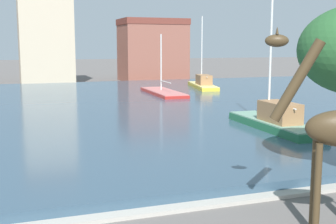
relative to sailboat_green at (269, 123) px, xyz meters
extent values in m
cube|color=#334C60|center=(-9.14, 12.42, -0.43)|extent=(84.81, 41.63, 0.41)
cube|color=#ADA89E|center=(-9.14, -8.65, -0.57)|extent=(84.81, 0.50, 0.12)
cylinder|color=#42331E|center=(-5.96, -11.55, 0.56)|extent=(0.17, 0.17, 2.38)
cylinder|color=#42331E|center=(-5.75, -11.15, 0.56)|extent=(0.17, 0.17, 2.38)
cylinder|color=#42331E|center=(-6.34, -11.09, 3.22)|extent=(1.22, 0.81, 2.03)
ellipsoid|color=#42331E|center=(-6.79, -10.85, 4.17)|extent=(0.64, 0.53, 0.30)
cone|color=#42331E|center=(-6.83, -10.92, 4.41)|extent=(0.06, 0.06, 0.17)
cone|color=#42331E|center=(-6.75, -10.79, 4.41)|extent=(0.06, 0.06, 0.17)
cube|color=#236B42|center=(-0.02, -0.50, -0.23)|extent=(1.98, 7.15, 0.79)
ellipsoid|color=#236B42|center=(0.11, 2.87, -0.23)|extent=(1.63, 2.54, 0.75)
cube|color=gray|center=(-0.02, -0.50, 0.19)|extent=(1.94, 7.01, 0.06)
cube|color=#9E7047|center=(-0.04, -1.03, 0.73)|extent=(1.29, 2.53, 1.01)
cylinder|color=silver|center=(0.00, 0.03, 4.64)|extent=(0.12, 0.12, 8.96)
cylinder|color=silver|center=(-0.05, -1.21, 1.06)|extent=(0.18, 2.48, 0.08)
cube|color=gold|center=(5.80, 21.51, -0.26)|extent=(3.28, 7.80, 0.73)
ellipsoid|color=gold|center=(6.57, 25.05, -0.26)|extent=(2.07, 2.93, 0.70)
cube|color=#DFCD77|center=(5.80, 21.51, 0.13)|extent=(3.22, 7.64, 0.06)
cube|color=#9E7047|center=(5.68, 20.96, 0.65)|extent=(1.74, 2.86, 0.97)
cylinder|color=silver|center=(5.92, 22.07, 3.55)|extent=(0.12, 0.12, 6.89)
cylinder|color=silver|center=(5.64, 20.77, 1.00)|extent=(0.64, 2.62, 0.08)
cube|color=red|center=(0.06, 17.28, -0.30)|extent=(2.44, 8.15, 0.65)
ellipsoid|color=red|center=(0.21, 21.11, -0.30)|extent=(2.02, 2.90, 0.62)
cube|color=#C7716E|center=(0.06, 17.28, 0.05)|extent=(2.39, 7.98, 0.06)
cylinder|color=silver|center=(0.09, 17.88, 2.54)|extent=(0.12, 0.12, 5.04)
cylinder|color=silver|center=(0.03, 16.47, 0.92)|extent=(0.19, 2.82, 0.08)
cube|color=#C6B293|center=(-8.44, 36.10, 4.95)|extent=(6.11, 6.83, 11.16)
cube|color=#8E5142|center=(5.59, 37.54, 3.06)|extent=(8.39, 5.96, 7.38)
cube|color=brown|center=(5.59, 37.54, 7.15)|extent=(8.56, 6.08, 0.80)
camera|label=1|loc=(-12.86, -20.11, 4.06)|focal=47.75mm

